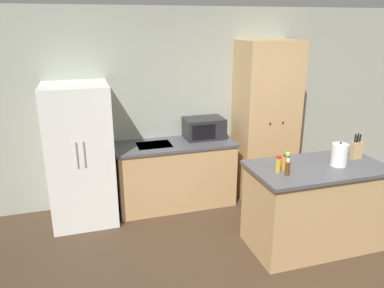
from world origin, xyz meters
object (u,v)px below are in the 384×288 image
(refrigerator, at_px, (80,155))
(microwave, at_px, (204,128))
(spice_bottle_short_red, at_px, (287,160))
(spice_bottle_green_herb, at_px, (288,168))
(kettle, at_px, (339,155))
(spice_bottle_tall_dark, at_px, (278,164))
(pantry_cabinet, at_px, (265,120))
(knife_block, at_px, (356,150))
(spice_bottle_amber_oil, at_px, (284,162))

(refrigerator, distance_m, microwave, 1.66)
(refrigerator, bearing_deg, spice_bottle_short_red, -31.14)
(spice_bottle_green_herb, bearing_deg, microwave, 101.25)
(kettle, bearing_deg, spice_bottle_tall_dark, 177.92)
(pantry_cabinet, bearing_deg, kettle, -85.77)
(pantry_cabinet, distance_m, kettle, 1.46)
(refrigerator, distance_m, spice_bottle_green_herb, 2.46)
(pantry_cabinet, xyz_separation_m, kettle, (0.11, -1.46, -0.02))
(knife_block, bearing_deg, kettle, -159.04)
(kettle, bearing_deg, microwave, 122.30)
(pantry_cabinet, xyz_separation_m, spice_bottle_green_herb, (-0.55, -1.53, -0.06))
(refrigerator, xyz_separation_m, spice_bottle_short_red, (2.09, -1.26, 0.16))
(pantry_cabinet, distance_m, spice_bottle_amber_oil, 1.47)
(spice_bottle_tall_dark, bearing_deg, spice_bottle_short_red, 33.13)
(spice_bottle_short_red, bearing_deg, spice_bottle_green_herb, -119.98)
(spice_bottle_short_red, bearing_deg, pantry_cabinet, 72.03)
(spice_bottle_green_herb, bearing_deg, kettle, 6.44)
(pantry_cabinet, xyz_separation_m, spice_bottle_tall_dark, (-0.60, -1.43, -0.06))
(spice_bottle_tall_dark, bearing_deg, refrigerator, 144.43)
(refrigerator, height_order, knife_block, refrigerator)
(knife_block, bearing_deg, pantry_cabinet, 107.79)
(refrigerator, bearing_deg, knife_block, -23.39)
(refrigerator, relative_size, knife_block, 5.87)
(refrigerator, distance_m, knife_block, 3.21)
(refrigerator, bearing_deg, spice_bottle_amber_oil, -33.20)
(pantry_cabinet, relative_size, spice_bottle_tall_dark, 12.55)
(refrigerator, relative_size, spice_bottle_green_herb, 10.04)
(spice_bottle_short_red, xyz_separation_m, spice_bottle_amber_oil, (-0.07, -0.06, 0.01))
(microwave, relative_size, spice_bottle_amber_oil, 3.21)
(spice_bottle_short_red, height_order, spice_bottle_amber_oil, spice_bottle_amber_oil)
(pantry_cabinet, relative_size, spice_bottle_short_red, 14.16)
(pantry_cabinet, distance_m, spice_bottle_green_herb, 1.63)
(spice_bottle_amber_oil, xyz_separation_m, spice_bottle_green_herb, (-0.05, -0.15, 0.00))
(knife_block, distance_m, spice_bottle_short_red, 0.86)
(pantry_cabinet, relative_size, kettle, 8.26)
(refrigerator, xyz_separation_m, kettle, (2.62, -1.40, 0.21))
(microwave, bearing_deg, spice_bottle_short_red, -72.57)
(spice_bottle_short_red, bearing_deg, refrigerator, 148.86)
(pantry_cabinet, bearing_deg, spice_bottle_green_herb, -109.75)
(spice_bottle_short_red, bearing_deg, spice_bottle_amber_oil, -141.43)
(refrigerator, distance_m, spice_bottle_tall_dark, 2.36)
(kettle, bearing_deg, knife_block, 20.96)
(microwave, xyz_separation_m, spice_bottle_green_herb, (0.32, -1.63, 0.00))
(refrigerator, relative_size, pantry_cabinet, 0.79)
(knife_block, relative_size, spice_bottle_tall_dark, 1.69)
(microwave, relative_size, kettle, 2.01)
(pantry_cabinet, xyz_separation_m, spice_bottle_amber_oil, (-0.50, -1.38, -0.06))
(refrigerator, bearing_deg, pantry_cabinet, 1.42)
(spice_bottle_tall_dark, relative_size, spice_bottle_green_herb, 1.01)
(microwave, xyz_separation_m, spice_bottle_amber_oil, (0.37, -1.48, 0.00))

